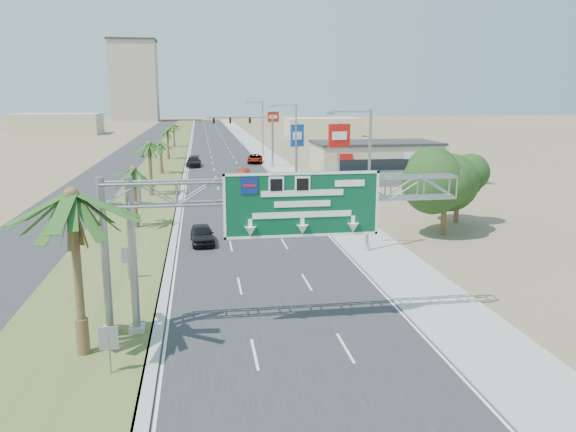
% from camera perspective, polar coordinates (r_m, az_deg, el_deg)
% --- Properties ---
extents(road, '(12.00, 300.00, 0.02)m').
position_cam_1_polar(road, '(125.77, -7.11, 7.00)').
color(road, '#28282B').
rests_on(road, ground).
extents(sidewalk_right, '(4.00, 300.00, 0.10)m').
position_cam_1_polar(sidewalk_right, '(126.32, -3.22, 7.11)').
color(sidewalk_right, '#9E9B93').
rests_on(sidewalk_right, ground).
extents(median_grass, '(7.00, 300.00, 0.12)m').
position_cam_1_polar(median_grass, '(125.84, -11.69, 6.87)').
color(median_grass, '#495D29').
rests_on(median_grass, ground).
extents(opposing_road, '(8.00, 300.00, 0.02)m').
position_cam_1_polar(opposing_road, '(126.37, -14.88, 6.71)').
color(opposing_road, '#28282B').
rests_on(opposing_road, ground).
extents(sign_gantry, '(16.75, 1.24, 7.50)m').
position_cam_1_polar(sign_gantry, '(25.78, -2.13, 1.36)').
color(sign_gantry, gray).
rests_on(sign_gantry, ground).
extents(palm_near, '(5.70, 5.70, 8.35)m').
position_cam_1_polar(palm_near, '(24.12, -21.16, 1.91)').
color(palm_near, brown).
rests_on(palm_near, ground).
extents(palm_row_b, '(3.99, 3.99, 5.95)m').
position_cam_1_polar(palm_row_b, '(47.92, -15.44, 4.49)').
color(palm_row_b, brown).
rests_on(palm_row_b, ground).
extents(palm_row_c, '(3.99, 3.99, 6.75)m').
position_cam_1_polar(palm_row_c, '(63.68, -13.92, 7.03)').
color(palm_row_c, brown).
rests_on(palm_row_c, ground).
extents(palm_row_d, '(3.99, 3.99, 5.45)m').
position_cam_1_polar(palm_row_d, '(81.67, -12.84, 7.23)').
color(palm_row_d, brown).
rests_on(palm_row_d, ground).
extents(palm_row_e, '(3.99, 3.99, 6.15)m').
position_cam_1_polar(palm_row_e, '(100.55, -12.16, 8.49)').
color(palm_row_e, brown).
rests_on(palm_row_e, ground).
extents(palm_row_f, '(3.99, 3.99, 5.75)m').
position_cam_1_polar(palm_row_f, '(125.50, -11.55, 8.99)').
color(palm_row_f, brown).
rests_on(palm_row_f, ground).
extents(streetlight_near, '(3.27, 0.44, 10.00)m').
position_cam_1_polar(streetlight_near, '(39.41, 7.93, 2.96)').
color(streetlight_near, gray).
rests_on(streetlight_near, ground).
extents(streetlight_mid, '(3.27, 0.44, 10.00)m').
position_cam_1_polar(streetlight_mid, '(68.46, 0.65, 6.88)').
color(streetlight_mid, gray).
rests_on(streetlight_mid, ground).
extents(streetlight_far, '(3.27, 0.44, 10.00)m').
position_cam_1_polar(streetlight_far, '(104.04, -2.69, 8.63)').
color(streetlight_far, gray).
rests_on(streetlight_far, ground).
extents(signal_mast, '(10.28, 0.71, 8.00)m').
position_cam_1_polar(signal_mast, '(87.90, -2.92, 8.11)').
color(signal_mast, gray).
rests_on(signal_mast, ground).
extents(store_building, '(18.00, 10.00, 4.00)m').
position_cam_1_polar(store_building, '(85.76, 8.85, 5.98)').
color(store_building, tan).
rests_on(store_building, ground).
extents(oak_near, '(4.50, 4.50, 6.80)m').
position_cam_1_polar(oak_near, '(45.86, 15.74, 3.68)').
color(oak_near, brown).
rests_on(oak_near, ground).
extents(oak_far, '(3.50, 3.50, 5.60)m').
position_cam_1_polar(oak_far, '(50.81, 16.92, 3.57)').
color(oak_far, brown).
rests_on(oak_far, ground).
extents(median_signback_a, '(0.75, 0.08, 2.08)m').
position_cam_1_polar(median_signback_a, '(23.51, -17.74, -12.08)').
color(median_signback_a, gray).
rests_on(median_signback_a, ground).
extents(median_signback_b, '(0.75, 0.08, 2.08)m').
position_cam_1_polar(median_signback_b, '(34.82, -15.98, -4.07)').
color(median_signback_b, gray).
rests_on(median_signback_b, ground).
extents(tower_distant, '(20.00, 16.00, 35.00)m').
position_cam_1_polar(tower_distant, '(266.79, -15.35, 13.04)').
color(tower_distant, tan).
rests_on(tower_distant, ground).
extents(building_distant_left, '(24.00, 14.00, 6.00)m').
position_cam_1_polar(building_distant_left, '(180.13, -22.33, 8.65)').
color(building_distant_left, tan).
rests_on(building_distant_left, ground).
extents(building_distant_right, '(20.00, 12.00, 5.00)m').
position_cam_1_polar(building_distant_right, '(159.14, 3.48, 9.00)').
color(building_distant_right, tan).
rests_on(building_distant_right, ground).
extents(car_left_lane, '(1.93, 4.28, 1.43)m').
position_cam_1_polar(car_left_lane, '(42.55, -8.71, -1.87)').
color(car_left_lane, black).
rests_on(car_left_lane, ground).
extents(car_mid_lane, '(1.94, 4.82, 1.56)m').
position_cam_1_polar(car_mid_lane, '(73.94, -4.56, 4.18)').
color(car_mid_lane, maroon).
rests_on(car_mid_lane, ground).
extents(car_right_lane, '(3.07, 5.46, 1.44)m').
position_cam_1_polar(car_right_lane, '(93.81, -3.37, 5.82)').
color(car_right_lane, gray).
rests_on(car_right_lane, ground).
extents(car_far, '(2.43, 5.45, 1.55)m').
position_cam_1_polar(car_far, '(90.09, -9.58, 5.45)').
color(car_far, black).
rests_on(car_far, ground).
extents(pole_sign_red_near, '(2.41, 0.82, 8.29)m').
position_cam_1_polar(pole_sign_red_near, '(58.84, 5.21, 7.72)').
color(pole_sign_red_near, gray).
rests_on(pole_sign_red_near, ground).
extents(pole_sign_blue, '(1.98, 0.98, 7.33)m').
position_cam_1_polar(pole_sign_blue, '(77.35, 0.93, 7.97)').
color(pole_sign_blue, gray).
rests_on(pole_sign_blue, ground).
extents(pole_sign_red_far, '(2.15, 1.12, 8.44)m').
position_cam_1_polar(pole_sign_red_far, '(100.93, -1.52, 9.66)').
color(pole_sign_red_far, gray).
rests_on(pole_sign_red_far, ground).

